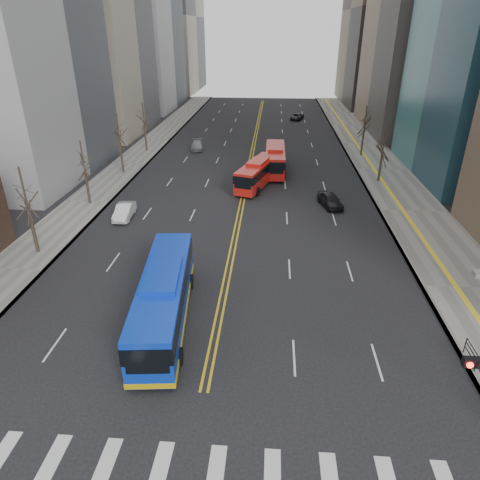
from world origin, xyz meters
name	(u,v)px	position (x,y,z in m)	size (l,w,h in m)	color
sidewalk_right	(382,169)	(17.50, 45.00, 0.07)	(7.00, 130.00, 0.15)	slate
sidewalk_left	(129,164)	(-16.50, 45.00, 0.07)	(5.00, 130.00, 0.15)	slate
centerline	(253,149)	(0.00, 55.00, 0.01)	(0.55, 100.00, 0.01)	gold
street_trees	(178,150)	(-7.18, 34.55, 4.87)	(35.20, 47.20, 7.60)	#33261F
blue_bus	(164,296)	(-3.29, 10.76, 1.87)	(3.86, 12.46, 3.56)	#0D35C5
red_bus_near	(258,172)	(1.42, 37.29, 1.75)	(4.99, 10.02, 3.14)	red
red_bus_far	(275,158)	(3.43, 43.22, 1.85)	(2.69, 10.38, 3.31)	red
car_white	(124,211)	(-11.19, 26.82, 0.68)	(1.45, 4.15, 1.37)	silver
car_dark_mid	(330,200)	(9.24, 31.38, 0.72)	(1.69, 4.20, 1.43)	black
car_silver	(197,145)	(-8.58, 53.74, 0.64)	(1.81, 4.44, 1.29)	gray
car_dark_far	(297,117)	(7.77, 79.32, 0.61)	(2.03, 4.39, 1.22)	black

